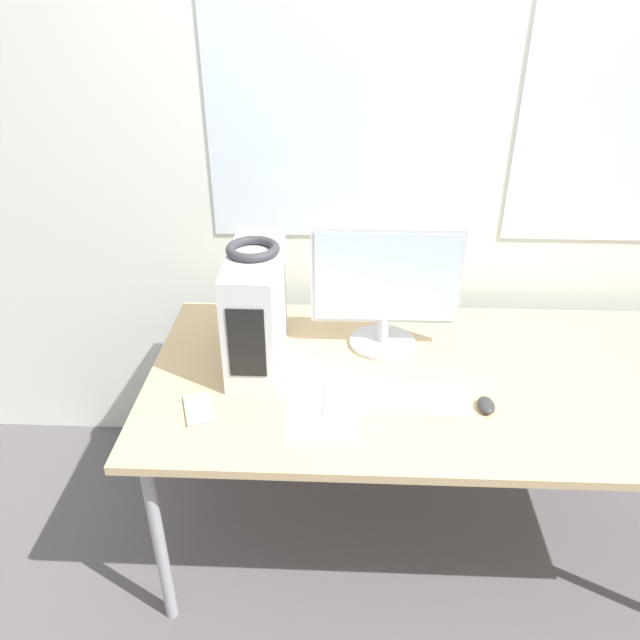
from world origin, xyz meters
name	(u,v)px	position (x,y,z in m)	size (l,w,h in m)	color
wall_back	(436,143)	(0.00, 1.06, 1.35)	(8.00, 0.07, 2.70)	silver
desk	(439,387)	(0.00, 0.47, 0.70)	(1.93, 0.94, 0.74)	tan
pc_tower	(256,308)	(-0.61, 0.56, 0.94)	(0.16, 0.44, 0.39)	silver
headphones	(253,249)	(-0.61, 0.56, 1.15)	(0.17, 0.17, 0.03)	#333338
monitor_main	(386,287)	(-0.18, 0.66, 0.97)	(0.50, 0.23, 0.44)	#B7B7BC
keyboard	(397,399)	(-0.15, 0.32, 0.75)	(0.44, 0.16, 0.02)	silver
mouse	(486,405)	(0.12, 0.30, 0.75)	(0.05, 0.08, 0.03)	#2D2D2D
cell_phone	(198,409)	(-0.76, 0.26, 0.75)	(0.12, 0.17, 0.01)	#99999E
paper_sheet_left	(321,413)	(-0.39, 0.26, 0.74)	(0.22, 0.30, 0.00)	white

